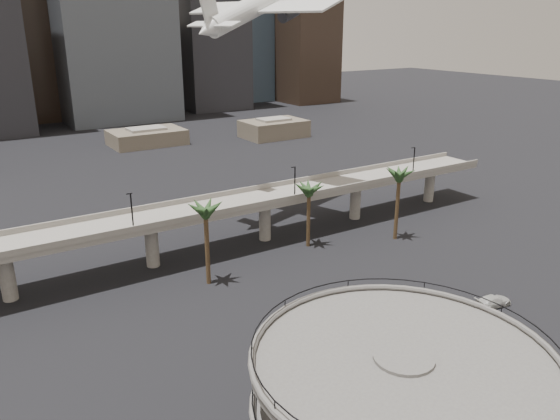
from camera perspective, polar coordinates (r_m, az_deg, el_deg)
overpass at (r=96.01m, az=-7.24°, el=-0.32°), size 130.00×9.30×14.70m
palm_trees at (r=93.04m, az=3.26°, el=1.82°), size 42.40×10.40×14.00m
low_buildings at (r=179.10m, az=-17.48°, el=6.46°), size 135.00×27.50×6.80m
skyline at (r=250.14m, az=-21.42°, el=17.93°), size 269.00×86.00×109.38m
airborne_jet at (r=111.33m, az=-1.76°, el=20.81°), size 35.53×32.67×14.86m
car_a at (r=65.34m, az=1.48°, el=-16.68°), size 4.19×2.84×1.32m
car_b at (r=75.45m, az=7.20°, el=-11.37°), size 5.21×2.25×1.67m
car_c at (r=85.30m, az=21.37°, el=-8.86°), size 5.98×3.00×1.67m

